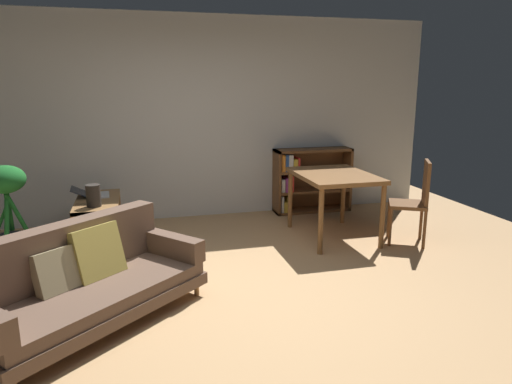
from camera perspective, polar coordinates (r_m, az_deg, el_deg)
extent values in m
plane|color=tan|center=(4.17, -2.66, -12.74)|extent=(8.16, 8.16, 0.00)
cube|color=silver|center=(6.44, -7.93, 8.85)|extent=(6.80, 0.10, 2.70)
cylinder|color=olive|center=(4.22, -7.25, -11.74)|extent=(0.04, 0.04, 0.11)
cylinder|color=olive|center=(4.65, -13.42, -9.56)|extent=(0.04, 0.04, 0.11)
cube|color=brown|center=(3.91, -19.28, -12.82)|extent=(1.87, 1.76, 0.10)
cube|color=brown|center=(3.87, -19.39, -11.49)|extent=(1.80, 1.69, 0.10)
cube|color=brown|center=(4.00, -22.25, -6.67)|extent=(1.43, 1.26, 0.45)
cube|color=brown|center=(4.31, -10.60, -6.30)|extent=(0.59, 0.66, 0.19)
cube|color=tan|center=(3.83, -23.23, -8.89)|extent=(0.37, 0.35, 0.34)
cube|color=tan|center=(3.99, -18.86, -6.98)|extent=(0.46, 0.44, 0.44)
cube|color=olive|center=(6.10, -18.32, -2.25)|extent=(0.47, 0.04, 0.54)
cube|color=olive|center=(5.15, -18.92, -5.10)|extent=(0.47, 0.04, 0.54)
cube|color=olive|center=(5.64, -18.56, -4.04)|extent=(0.47, 0.99, 0.04)
cube|color=olive|center=(5.56, -18.78, -1.08)|extent=(0.47, 1.03, 0.04)
cube|color=olive|center=(5.70, -18.41, -5.96)|extent=(0.47, 0.99, 0.04)
cube|color=silver|center=(5.74, -18.58, -0.35)|extent=(0.24, 0.32, 0.02)
cube|color=black|center=(5.74, -20.68, 0.03)|extent=(0.21, 0.31, 0.10)
cylinder|color=#2D2823|center=(5.24, -19.22, -0.42)|extent=(0.15, 0.15, 0.24)
cylinder|color=slate|center=(5.23, -19.26, 0.08)|extent=(0.08, 0.08, 0.01)
cylinder|color=#333338|center=(5.69, -27.56, -5.73)|extent=(0.25, 0.25, 0.25)
cylinder|color=#1E6B28|center=(5.60, -27.11, -2.34)|extent=(0.20, 0.08, 0.45)
cylinder|color=#1E6B28|center=(5.67, -27.94, -1.72)|extent=(0.08, 0.21, 0.56)
cylinder|color=#1E6B28|center=(5.61, -28.63, -3.04)|extent=(0.18, 0.08, 0.35)
cylinder|color=#1E6B28|center=(5.52, -28.11, -2.95)|extent=(0.05, 0.23, 0.40)
ellipsoid|color=#1E6B28|center=(5.52, -28.35, 1.37)|extent=(0.42, 0.42, 0.29)
cylinder|color=brown|center=(5.99, 4.19, -0.92)|extent=(0.06, 0.06, 0.73)
cylinder|color=brown|center=(5.08, 7.90, -3.62)|extent=(0.06, 0.06, 0.73)
cylinder|color=brown|center=(6.26, 10.58, -0.49)|extent=(0.06, 0.06, 0.73)
cylinder|color=brown|center=(5.40, 15.16, -2.95)|extent=(0.06, 0.06, 0.73)
cube|color=brown|center=(5.58, 9.53, 1.99)|extent=(0.84, 1.11, 0.05)
cylinder|color=brown|center=(5.53, 16.04, -4.21)|extent=(0.04, 0.04, 0.44)
cylinder|color=brown|center=(5.88, 15.89, -3.18)|extent=(0.04, 0.04, 0.44)
cylinder|color=brown|center=(5.57, 19.86, -4.38)|extent=(0.04, 0.04, 0.44)
cylinder|color=brown|center=(5.91, 19.49, -3.35)|extent=(0.04, 0.04, 0.44)
cube|color=brown|center=(5.66, 17.99, -1.46)|extent=(0.55, 0.54, 0.04)
cube|color=brown|center=(5.62, 20.06, 1.09)|extent=(0.20, 0.33, 0.50)
cube|color=brown|center=(6.59, 2.54, 1.20)|extent=(0.04, 0.32, 0.91)
cube|color=brown|center=(6.98, 10.99, 1.65)|extent=(0.04, 0.32, 0.91)
cube|color=brown|center=(6.69, 6.99, 5.11)|extent=(1.11, 0.32, 0.04)
cube|color=brown|center=(6.87, 6.79, -2.14)|extent=(1.11, 0.32, 0.04)
cube|color=brown|center=(6.89, 6.46, 1.67)|extent=(1.07, 0.04, 0.91)
cube|color=brown|center=(6.80, 6.86, 0.23)|extent=(1.07, 0.30, 0.04)
cube|color=brown|center=(6.74, 6.92, 2.65)|extent=(1.07, 0.30, 0.04)
cube|color=silver|center=(6.66, 3.01, -1.37)|extent=(0.03, 0.23, 0.23)
cube|color=gold|center=(6.69, 3.38, -1.68)|extent=(0.06, 0.26, 0.15)
cube|color=gold|center=(6.69, 3.86, -1.42)|extent=(0.04, 0.22, 0.21)
cube|color=silver|center=(6.59, 3.14, 0.84)|extent=(0.05, 0.19, 0.18)
cube|color=#993884|center=(6.61, 3.54, 0.97)|extent=(0.04, 0.24, 0.20)
cube|color=red|center=(6.63, 4.04, 1.10)|extent=(0.06, 0.25, 0.22)
cube|color=orange|center=(6.53, 3.16, 3.59)|extent=(0.05, 0.20, 0.23)
cube|color=#2D5199|center=(6.54, 3.59, 3.61)|extent=(0.04, 0.20, 0.23)
cube|color=silver|center=(6.56, 4.04, 3.62)|extent=(0.06, 0.21, 0.23)
cube|color=gold|center=(6.60, 4.59, 3.37)|extent=(0.06, 0.22, 0.17)
cube|color=red|center=(6.61, 4.97, 3.46)|extent=(0.03, 0.24, 0.18)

